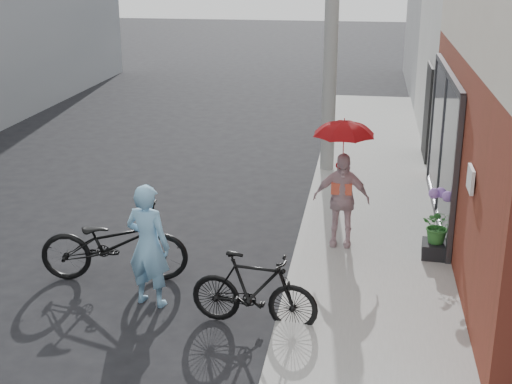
% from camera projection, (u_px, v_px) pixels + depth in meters
% --- Properties ---
extents(ground, '(80.00, 80.00, 0.00)m').
position_uv_depth(ground, '(216.00, 302.00, 9.54)').
color(ground, black).
rests_on(ground, ground).
extents(sidewalk, '(2.20, 24.00, 0.12)m').
position_uv_depth(sidewalk, '(375.00, 249.00, 11.09)').
color(sidewalk, gray).
rests_on(sidewalk, ground).
extents(curb, '(0.12, 24.00, 0.12)m').
position_uv_depth(curb, '(301.00, 244.00, 11.26)').
color(curb, '#9E9E99').
rests_on(curb, ground).
extents(utility_pole, '(0.28, 0.28, 7.00)m').
position_uv_depth(utility_pole, '(332.00, 2.00, 13.86)').
color(utility_pole, '#9E9E99').
rests_on(utility_pole, ground).
extents(officer, '(0.69, 0.54, 1.67)m').
position_uv_depth(officer, '(148.00, 245.00, 9.24)').
color(officer, '#7EB9E0').
rests_on(officer, ground).
extents(bike_left, '(2.16, 1.03, 1.09)m').
position_uv_depth(bike_left, '(114.00, 244.00, 10.03)').
color(bike_left, black).
rests_on(bike_left, ground).
extents(bike_right, '(1.67, 0.66, 0.98)m').
position_uv_depth(bike_right, '(254.00, 290.00, 8.79)').
color(bike_right, black).
rests_on(bike_right, ground).
extents(kimono_woman, '(0.87, 0.38, 1.47)m').
position_uv_depth(kimono_woman, '(341.00, 199.00, 10.88)').
color(kimono_woman, beige).
rests_on(kimono_woman, sidewalk).
extents(parasol, '(0.89, 0.89, 0.78)m').
position_uv_depth(parasol, '(344.00, 128.00, 10.51)').
color(parasol, red).
rests_on(parasol, kimono_woman).
extents(planter, '(0.46, 0.46, 0.23)m').
position_uv_depth(planter, '(436.00, 250.00, 10.62)').
color(planter, black).
rests_on(planter, sidewalk).
extents(potted_plant, '(0.48, 0.42, 0.54)m').
position_uv_depth(potted_plant, '(439.00, 226.00, 10.50)').
color(potted_plant, '#30722D').
rests_on(potted_plant, planter).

